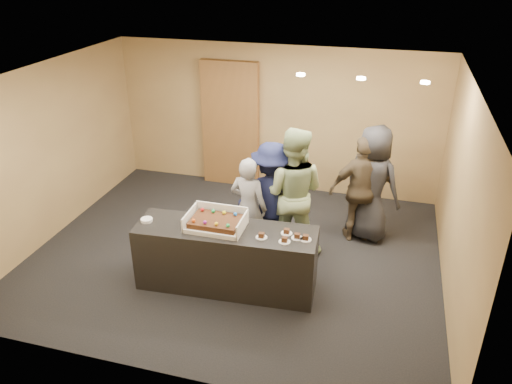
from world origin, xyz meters
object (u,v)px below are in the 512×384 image
plate_stack (147,220)px  person_brown_extra (362,190)px  person_sage_man (292,192)px  person_navy_man (272,198)px  serving_counter (226,258)px  storage_cabinet (230,125)px  sheet_cake (216,221)px  person_dark_suit (372,184)px  person_server_grey (249,207)px  cake_box (216,223)px

plate_stack → person_brown_extra: size_ratio=0.09×
plate_stack → person_brown_extra: (2.70, 1.84, -0.06)m
person_sage_man → person_navy_man: (-0.31, -0.00, -0.13)m
plate_stack → person_brown_extra: 3.27m
plate_stack → person_brown_extra: bearing=34.3°
serving_counter → storage_cabinet: (-0.98, 3.21, 0.75)m
storage_cabinet → person_brown_extra: (2.59, -1.45, -0.34)m
sheet_cake → storage_cabinet: bearing=104.8°
storage_cabinet → sheet_cake: bearing=-75.2°
plate_stack → person_dark_suit: person_dark_suit is taller
person_dark_suit → person_sage_man: bearing=59.7°
person_navy_man → storage_cabinet: bearing=-54.6°
person_server_grey → sheet_cake: bearing=85.9°
cake_box → sheet_cake: 0.06m
serving_counter → person_server_grey: (0.06, 0.87, 0.33)m
plate_stack → person_server_grey: size_ratio=0.10×
person_brown_extra → sheet_cake: bearing=26.4°
storage_cabinet → person_server_grey: storage_cabinet is taller
person_navy_man → person_dark_suit: person_dark_suit is taller
plate_stack → person_brown_extra: person_brown_extra is taller
cake_box → person_server_grey: 0.88m
person_navy_man → person_brown_extra: size_ratio=1.01×
serving_counter → sheet_cake: 0.56m
plate_stack → person_dark_suit: 3.44m
person_navy_man → person_dark_suit: 1.59m
plate_stack → person_server_grey: (1.15, 0.95, -0.14)m
storage_cabinet → person_server_grey: bearing=-66.1°
cake_box → person_sage_man: bearing=54.0°
plate_stack → person_server_grey: person_server_grey is taller
serving_counter → storage_cabinet: bearing=103.4°
cake_box → person_brown_extra: bearing=44.7°
plate_stack → person_sage_man: 2.12m
person_navy_man → sheet_cake: bearing=69.8°
storage_cabinet → person_sage_man: (1.63, -2.10, -0.21)m
storage_cabinet → person_navy_man: size_ratio=1.39×
person_sage_man → person_brown_extra: person_sage_man is taller
cake_box → person_server_grey: size_ratio=0.48×
person_navy_man → plate_stack: bearing=43.1°
sheet_cake → person_brown_extra: size_ratio=0.37×
sheet_cake → person_navy_man: (0.48, 1.11, -0.13)m
person_dark_suit → plate_stack: bearing=59.9°
storage_cabinet → person_server_grey: (1.04, -2.34, -0.41)m
serving_counter → sheet_cake: size_ratio=3.74×
serving_counter → sheet_cake: bearing=176.5°
serving_counter → person_sage_man: 1.40m
plate_stack → person_navy_man: 1.87m
person_dark_suit → person_server_grey: bearing=55.8°
cake_box → person_dark_suit: 2.63m
person_server_grey → person_brown_extra: (1.55, 0.89, 0.07)m
storage_cabinet → person_navy_man: storage_cabinet is taller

